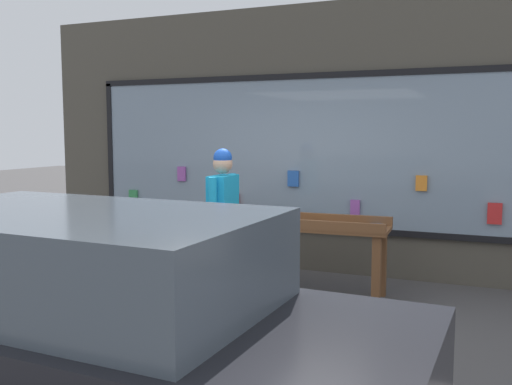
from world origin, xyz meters
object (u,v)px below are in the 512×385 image
Objects in this scene: person_browsing at (223,211)px; display_table_main at (272,229)px; small_dog at (188,273)px; parked_car at (75,316)px.

display_table_main is at bearing -45.70° from person_browsing.
person_browsing is 3.03× the size of small_dog.
display_table_main reaches higher than small_dog.
display_table_main is 0.62× the size of parked_car.
person_browsing reaches higher than display_table_main.
display_table_main is 4.88× the size of small_dog.
person_browsing is (-0.42, -0.47, 0.26)m from display_table_main.
display_table_main is at bearing 92.35° from parked_car.
person_browsing reaches higher than parked_car.
display_table_main is 3.47m from parked_car.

